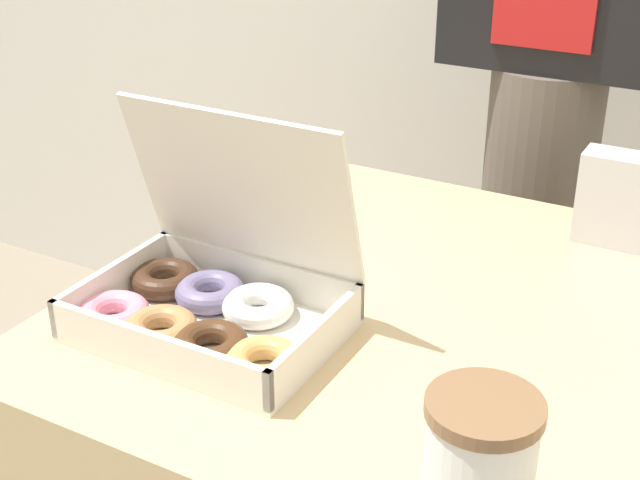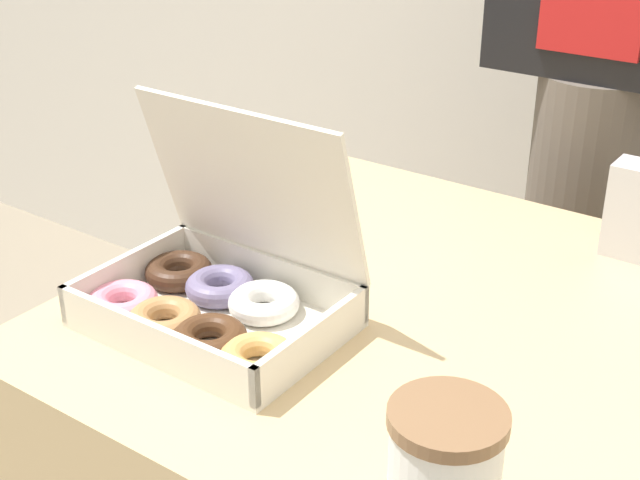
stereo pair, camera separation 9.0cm
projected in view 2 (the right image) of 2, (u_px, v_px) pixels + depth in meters
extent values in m
cube|color=white|center=(216.00, 324.00, 0.99)|extent=(0.28, 0.20, 0.01)
cube|color=white|center=(129.00, 271.00, 1.05)|extent=(0.01, 0.20, 0.04)
cube|color=white|center=(313.00, 342.00, 0.91)|extent=(0.01, 0.20, 0.04)
cube|color=white|center=(153.00, 342.00, 0.91)|extent=(0.28, 0.01, 0.04)
cube|color=white|center=(268.00, 271.00, 1.05)|extent=(0.28, 0.01, 0.04)
cube|color=white|center=(252.00, 185.00, 0.98)|extent=(0.28, 0.06, 0.19)
torus|color=pink|center=(123.00, 302.00, 1.00)|extent=(0.11, 0.11, 0.03)
torus|color=#422819|center=(179.00, 271.00, 1.07)|extent=(0.11, 0.11, 0.03)
torus|color=#B27F4C|center=(164.00, 320.00, 0.97)|extent=(0.11, 0.11, 0.03)
torus|color=slate|center=(220.00, 286.00, 1.03)|extent=(0.09, 0.09, 0.03)
torus|color=#4C2D19|center=(209.00, 338.00, 0.93)|extent=(0.09, 0.09, 0.03)
torus|color=white|center=(264.00, 303.00, 1.00)|extent=(0.10, 0.10, 0.03)
torus|color=tan|center=(258.00, 359.00, 0.90)|extent=(0.11, 0.11, 0.03)
cylinder|color=white|center=(444.00, 479.00, 0.69)|extent=(0.09, 0.09, 0.10)
cylinder|color=brown|center=(448.00, 418.00, 0.66)|extent=(0.09, 0.09, 0.01)
cylinder|color=#665B51|center=(566.00, 316.00, 1.62)|extent=(0.19, 0.19, 0.91)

